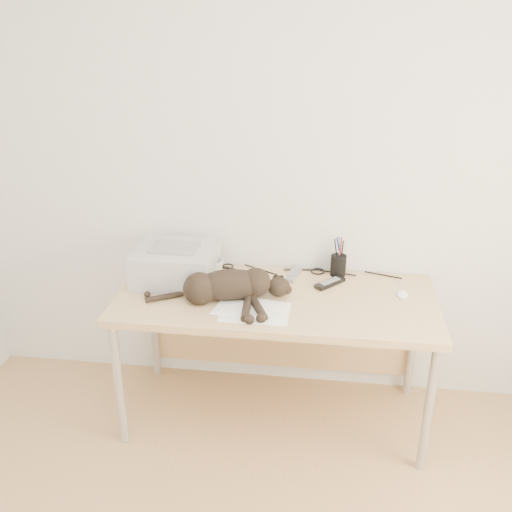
# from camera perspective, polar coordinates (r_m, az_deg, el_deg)

# --- Properties ---
(wall_back) EXTENTS (3.50, 0.00, 3.50)m
(wall_back) POSITION_cam_1_polar(r_m,az_deg,el_deg) (3.00, 2.82, 8.71)
(wall_back) COLOR silver
(wall_back) RESTS_ON floor
(desk) EXTENTS (1.60, 0.70, 0.74)m
(desk) POSITION_cam_1_polar(r_m,az_deg,el_deg) (3.01, 2.12, -5.54)
(desk) COLOR tan
(desk) RESTS_ON floor
(printer) EXTENTS (0.42, 0.36, 0.20)m
(printer) POSITION_cam_1_polar(r_m,az_deg,el_deg) (3.01, -8.03, -0.83)
(printer) COLOR #A8A8AD
(printer) RESTS_ON desk
(papers) EXTENTS (0.38, 0.29, 0.01)m
(papers) POSITION_cam_1_polar(r_m,az_deg,el_deg) (2.73, -0.37, -5.46)
(papers) COLOR white
(papers) RESTS_ON desk
(cat) EXTENTS (0.72, 0.36, 0.16)m
(cat) POSITION_cam_1_polar(r_m,az_deg,el_deg) (2.80, -3.03, -3.12)
(cat) COLOR black
(cat) RESTS_ON desk
(mug) EXTENTS (0.14, 0.14, 0.10)m
(mug) POSITION_cam_1_polar(r_m,az_deg,el_deg) (3.05, -4.21, -1.24)
(mug) COLOR white
(mug) RESTS_ON desk
(pen_cup) EXTENTS (0.08, 0.08, 0.21)m
(pen_cup) POSITION_cam_1_polar(r_m,az_deg,el_deg) (3.09, 8.23, -0.90)
(pen_cup) COLOR black
(pen_cup) RESTS_ON desk
(remote_grey) EXTENTS (0.09, 0.18, 0.02)m
(remote_grey) POSITION_cam_1_polar(r_m,az_deg,el_deg) (3.08, 3.78, -1.81)
(remote_grey) COLOR gray
(remote_grey) RESTS_ON desk
(remote_black) EXTENTS (0.16, 0.17, 0.02)m
(remote_black) POSITION_cam_1_polar(r_m,az_deg,el_deg) (3.00, 7.40, -2.70)
(remote_black) COLOR black
(remote_black) RESTS_ON desk
(mouse) EXTENTS (0.06, 0.10, 0.03)m
(mouse) POSITION_cam_1_polar(r_m,az_deg,el_deg) (2.96, 14.42, -3.56)
(mouse) COLOR white
(mouse) RESTS_ON desk
(cable_tangle) EXTENTS (1.36, 0.08, 0.01)m
(cable_tangle) POSITION_cam_1_polar(r_m,az_deg,el_deg) (3.14, 2.55, -1.34)
(cable_tangle) COLOR black
(cable_tangle) RESTS_ON desk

